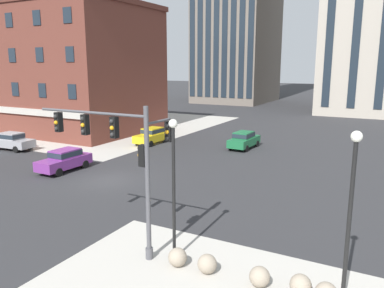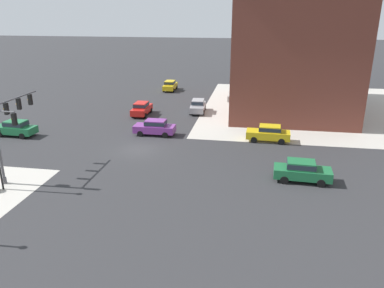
{
  "view_description": "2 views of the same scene",
  "coord_description": "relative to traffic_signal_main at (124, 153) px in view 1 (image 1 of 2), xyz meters",
  "views": [
    {
      "loc": [
        17.75,
        -20.33,
        8.1
      ],
      "look_at": [
        5.05,
        3.31,
        2.57
      ],
      "focal_mm": 35.66,
      "sensor_mm": 36.0,
      "label": 1
    },
    {
      "loc": [
        32.96,
        10.87,
        12.71
      ],
      "look_at": [
        8.27,
        6.67,
        3.85
      ],
      "focal_mm": 35.32,
      "sensor_mm": 36.0,
      "label": 2
    }
  ],
  "objects": [
    {
      "name": "bollard_sphere_curb_a",
      "position": [
        2.67,
        -0.13,
        -4.08
      ],
      "size": [
        0.78,
        0.78,
        0.78
      ],
      "primitive_type": "sphere",
      "color": "gray",
      "rests_on": "ground"
    },
    {
      "name": "bollard_sphere_curb_d",
      "position": [
        7.58,
        0.22,
        -4.08
      ],
      "size": [
        0.78,
        0.78,
        0.78
      ],
      "primitive_type": "sphere",
      "color": "gray",
      "rests_on": "ground"
    },
    {
      "name": "car_cross_eastbound",
      "position": [
        -12.4,
        20.27,
        -3.55
      ],
      "size": [
        2.01,
        4.46,
        1.68
      ],
      "color": "gold",
      "rests_on": "ground"
    },
    {
      "name": "street_lamp_corner_near",
      "position": [
        2.24,
        0.33,
        -0.75
      ],
      "size": [
        0.36,
        0.36,
        6.02
      ],
      "color": "black",
      "rests_on": "ground"
    },
    {
      "name": "car_main_southbound_near",
      "position": [
        -3.02,
        22.63,
        -3.55
      ],
      "size": [
        2.05,
        4.48,
        1.68
      ],
      "color": "#1E6B3D",
      "rests_on": "ground"
    },
    {
      "name": "car_cross_westbound",
      "position": [
        -12.46,
        8.23,
        -3.55
      ],
      "size": [
        1.91,
        4.41,
        1.68
      ],
      "color": "#7A3389",
      "rests_on": "ground"
    },
    {
      "name": "sidewalk_far_corner",
      "position": [
        -27.76,
        27.82,
        -4.47
      ],
      "size": [
        32.0,
        32.0,
        0.02
      ],
      "primitive_type": "cube",
      "color": "#B7B2A8",
      "rests_on": "ground"
    },
    {
      "name": "bollard_sphere_curb_c",
      "position": [
        6.12,
        0.04,
        -4.08
      ],
      "size": [
        0.78,
        0.78,
        0.78
      ],
      "primitive_type": "sphere",
      "color": "gray",
      "rests_on": "ground"
    },
    {
      "name": "car_main_northbound_far",
      "position": [
        -22.78,
        11.31,
        -3.55
      ],
      "size": [
        4.51,
        2.11,
        1.68
      ],
      "color": "#99999E",
      "rests_on": "ground"
    },
    {
      "name": "storefront_block_near_corner",
      "position": [
        -27.52,
        23.13,
        3.2
      ],
      "size": [
        21.95,
        15.03,
        15.32
      ],
      "color": "brown",
      "rests_on": "ground"
    },
    {
      "name": "street_lamp_mid_sidewalk",
      "position": [
        9.02,
        0.02,
        -0.68
      ],
      "size": [
        0.36,
        0.36,
        6.15
      ],
      "color": "black",
      "rests_on": "ground"
    },
    {
      "name": "traffic_signal_main",
      "position": [
        0.0,
        0.0,
        0.0
      ],
      "size": [
        6.0,
        2.09,
        6.54
      ],
      "color": "#4C4C51",
      "rests_on": "ground"
    },
    {
      "name": "ground_plane",
      "position": [
        -7.76,
        7.82,
        -4.47
      ],
      "size": [
        320.0,
        320.0,
        0.0
      ],
      "primitive_type": "plane",
      "color": "#2D2D30"
    },
    {
      "name": "bollard_sphere_curb_b",
      "position": [
        3.98,
        -0.04,
        -4.08
      ],
      "size": [
        0.78,
        0.78,
        0.78
      ],
      "primitive_type": "sphere",
      "color": "gray",
      "rests_on": "ground"
    }
  ]
}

